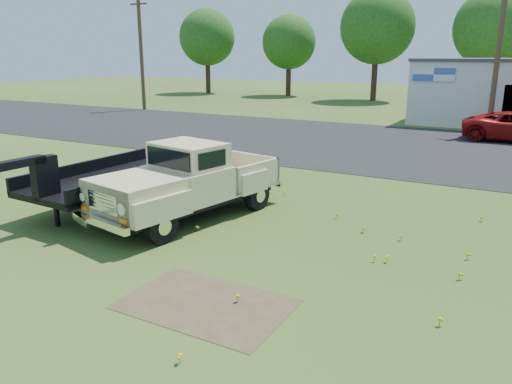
# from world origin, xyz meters

# --- Properties ---
(ground) EXTENTS (140.00, 140.00, 0.00)m
(ground) POSITION_xyz_m (0.00, 0.00, 0.00)
(ground) COLOR #354E19
(ground) RESTS_ON ground
(asphalt_lot) EXTENTS (90.00, 14.00, 0.02)m
(asphalt_lot) POSITION_xyz_m (0.00, 15.00, 0.00)
(asphalt_lot) COLOR black
(asphalt_lot) RESTS_ON ground
(dirt_patch_a) EXTENTS (3.00, 2.00, 0.01)m
(dirt_patch_a) POSITION_xyz_m (1.50, -3.00, 0.00)
(dirt_patch_a) COLOR #433924
(dirt_patch_a) RESTS_ON ground
(dirt_patch_b) EXTENTS (2.20, 1.60, 0.01)m
(dirt_patch_b) POSITION_xyz_m (-2.00, 3.50, 0.00)
(dirt_patch_b) COLOR #433924
(dirt_patch_b) RESTS_ON ground
(utility_pole_west) EXTENTS (1.60, 0.30, 9.00)m
(utility_pole_west) POSITION_xyz_m (-22.00, 22.00, 4.60)
(utility_pole_west) COLOR #453420
(utility_pole_west) RESTS_ON ground
(utility_pole_mid) EXTENTS (1.60, 0.30, 9.00)m
(utility_pole_mid) POSITION_xyz_m (4.00, 22.00, 4.60)
(utility_pole_mid) COLOR #453420
(utility_pole_mid) RESTS_ON ground
(treeline_a) EXTENTS (6.40, 6.40, 9.52)m
(treeline_a) POSITION_xyz_m (-28.00, 40.00, 6.30)
(treeline_a) COLOR #3A241A
(treeline_a) RESTS_ON ground
(treeline_b) EXTENTS (5.76, 5.76, 8.57)m
(treeline_b) POSITION_xyz_m (-18.00, 41.00, 5.67)
(treeline_b) COLOR #3A241A
(treeline_b) RESTS_ON ground
(treeline_c) EXTENTS (7.04, 7.04, 10.47)m
(treeline_c) POSITION_xyz_m (-8.00, 39.50, 6.93)
(treeline_c) COLOR #3A241A
(treeline_c) RESTS_ON ground
(treeline_d) EXTENTS (6.72, 6.72, 10.00)m
(treeline_d) POSITION_xyz_m (2.00, 40.50, 6.62)
(treeline_d) COLOR #3A241A
(treeline_d) RESTS_ON ground
(vintage_pickup_truck) EXTENTS (3.32, 6.15, 2.12)m
(vintage_pickup_truck) POSITION_xyz_m (-1.72, 0.91, 1.06)
(vintage_pickup_truck) COLOR #C9C286
(vintage_pickup_truck) RESTS_ON ground
(flatbed_trailer) EXTENTS (2.69, 7.31, 1.97)m
(flatbed_trailer) POSITION_xyz_m (-4.25, 1.35, 0.98)
(flatbed_trailer) COLOR black
(flatbed_trailer) RESTS_ON ground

